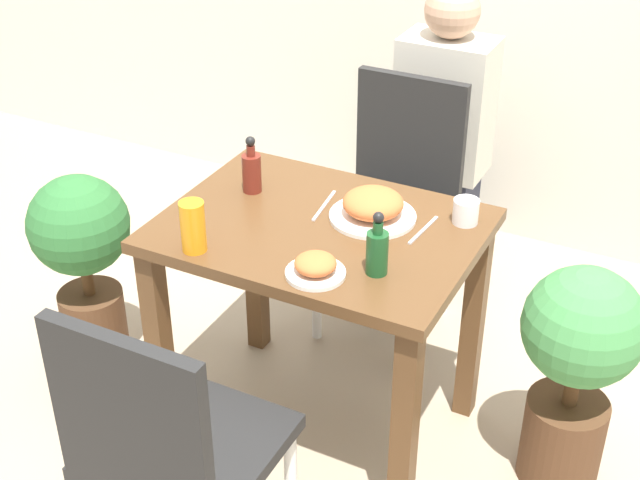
{
  "coord_description": "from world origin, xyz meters",
  "views": [
    {
      "loc": [
        0.98,
        -1.92,
        2.0
      ],
      "look_at": [
        0.0,
        0.0,
        0.7
      ],
      "focal_mm": 50.0,
      "sensor_mm": 36.0,
      "label": 1
    }
  ],
  "objects_px": {
    "drink_cup": "(466,211)",
    "condiment_bottle": "(377,250)",
    "juice_glass": "(193,227)",
    "person_figure": "(442,138)",
    "chair_near": "(167,447)",
    "food_plate": "(373,206)",
    "sauce_bottle": "(252,171)",
    "chair_far": "(396,192)",
    "potted_plant_right": "(577,362)",
    "potted_plant_left": "(84,256)",
    "side_plate": "(315,267)"
  },
  "relations": [
    {
      "from": "drink_cup",
      "to": "condiment_bottle",
      "type": "height_order",
      "value": "condiment_bottle"
    },
    {
      "from": "juice_glass",
      "to": "condiment_bottle",
      "type": "bearing_deg",
      "value": 13.99
    },
    {
      "from": "person_figure",
      "to": "drink_cup",
      "type": "bearing_deg",
      "value": -66.61
    },
    {
      "from": "chair_near",
      "to": "condiment_bottle",
      "type": "bearing_deg",
      "value": -114.71
    },
    {
      "from": "food_plate",
      "to": "condiment_bottle",
      "type": "distance_m",
      "value": 0.28
    },
    {
      "from": "juice_glass",
      "to": "sauce_bottle",
      "type": "distance_m",
      "value": 0.36
    },
    {
      "from": "chair_far",
      "to": "condiment_bottle",
      "type": "height_order",
      "value": "condiment_bottle"
    },
    {
      "from": "chair_near",
      "to": "potted_plant_right",
      "type": "relative_size",
      "value": 1.26
    },
    {
      "from": "food_plate",
      "to": "potted_plant_left",
      "type": "xyz_separation_m",
      "value": [
        -0.95,
        -0.17,
        -0.34
      ]
    },
    {
      "from": "chair_far",
      "to": "juice_glass",
      "type": "xyz_separation_m",
      "value": [
        -0.2,
        -0.94,
        0.3
      ]
    },
    {
      "from": "sauce_bottle",
      "to": "side_plate",
      "type": "bearing_deg",
      "value": -40.38
    },
    {
      "from": "chair_near",
      "to": "sauce_bottle",
      "type": "xyz_separation_m",
      "value": [
        -0.25,
        0.82,
        0.29
      ]
    },
    {
      "from": "juice_glass",
      "to": "person_figure",
      "type": "xyz_separation_m",
      "value": [
        0.23,
        1.32,
        -0.24
      ]
    },
    {
      "from": "food_plate",
      "to": "condiment_bottle",
      "type": "bearing_deg",
      "value": -63.91
    },
    {
      "from": "side_plate",
      "to": "juice_glass",
      "type": "distance_m",
      "value": 0.35
    },
    {
      "from": "side_plate",
      "to": "juice_glass",
      "type": "bearing_deg",
      "value": -173.97
    },
    {
      "from": "person_figure",
      "to": "chair_near",
      "type": "bearing_deg",
      "value": -90.47
    },
    {
      "from": "chair_far",
      "to": "potted_plant_right",
      "type": "height_order",
      "value": "chair_far"
    },
    {
      "from": "food_plate",
      "to": "sauce_bottle",
      "type": "relative_size",
      "value": 1.4
    },
    {
      "from": "sauce_bottle",
      "to": "potted_plant_right",
      "type": "relative_size",
      "value": 0.24
    },
    {
      "from": "potted_plant_right",
      "to": "person_figure",
      "type": "height_order",
      "value": "person_figure"
    },
    {
      "from": "sauce_bottle",
      "to": "condiment_bottle",
      "type": "distance_m",
      "value": 0.56
    },
    {
      "from": "side_plate",
      "to": "condiment_bottle",
      "type": "height_order",
      "value": "condiment_bottle"
    },
    {
      "from": "chair_near",
      "to": "person_figure",
      "type": "bearing_deg",
      "value": -90.47
    },
    {
      "from": "chair_far",
      "to": "sauce_bottle",
      "type": "distance_m",
      "value": 0.69
    },
    {
      "from": "chair_far",
      "to": "potted_plant_right",
      "type": "bearing_deg",
      "value": -34.77
    },
    {
      "from": "drink_cup",
      "to": "sauce_bottle",
      "type": "height_order",
      "value": "sauce_bottle"
    },
    {
      "from": "chair_far",
      "to": "side_plate",
      "type": "relative_size",
      "value": 5.86
    },
    {
      "from": "chair_near",
      "to": "side_plate",
      "type": "xyz_separation_m",
      "value": [
        0.13,
        0.49,
        0.25
      ]
    },
    {
      "from": "potted_plant_right",
      "to": "chair_far",
      "type": "bearing_deg",
      "value": 145.23
    },
    {
      "from": "drink_cup",
      "to": "potted_plant_right",
      "type": "height_order",
      "value": "drink_cup"
    },
    {
      "from": "potted_plant_right",
      "to": "juice_glass",
      "type": "bearing_deg",
      "value": -157.66
    },
    {
      "from": "chair_far",
      "to": "potted_plant_left",
      "type": "bearing_deg",
      "value": -136.82
    },
    {
      "from": "food_plate",
      "to": "potted_plant_right",
      "type": "height_order",
      "value": "food_plate"
    },
    {
      "from": "juice_glass",
      "to": "potted_plant_right",
      "type": "distance_m",
      "value": 1.12
    },
    {
      "from": "chair_near",
      "to": "juice_glass",
      "type": "height_order",
      "value": "chair_near"
    },
    {
      "from": "juice_glass",
      "to": "potted_plant_left",
      "type": "bearing_deg",
      "value": 161.79
    },
    {
      "from": "side_plate",
      "to": "drink_cup",
      "type": "xyz_separation_m",
      "value": [
        0.25,
        0.43,
        0.01
      ]
    },
    {
      "from": "chair_near",
      "to": "juice_glass",
      "type": "bearing_deg",
      "value": -65.24
    },
    {
      "from": "chair_far",
      "to": "juice_glass",
      "type": "distance_m",
      "value": 1.0
    },
    {
      "from": "food_plate",
      "to": "side_plate",
      "type": "distance_m",
      "value": 0.33
    },
    {
      "from": "potted_plant_left",
      "to": "person_figure",
      "type": "bearing_deg",
      "value": 53.89
    },
    {
      "from": "food_plate",
      "to": "side_plate",
      "type": "bearing_deg",
      "value": -91.78
    },
    {
      "from": "chair_far",
      "to": "person_figure",
      "type": "xyz_separation_m",
      "value": [
        0.03,
        0.38,
        0.06
      ]
    },
    {
      "from": "chair_far",
      "to": "potted_plant_left",
      "type": "height_order",
      "value": "chair_far"
    },
    {
      "from": "juice_glass",
      "to": "condiment_bottle",
      "type": "distance_m",
      "value": 0.49
    },
    {
      "from": "chair_near",
      "to": "food_plate",
      "type": "height_order",
      "value": "chair_near"
    },
    {
      "from": "chair_near",
      "to": "potted_plant_left",
      "type": "bearing_deg",
      "value": -39.08
    },
    {
      "from": "side_plate",
      "to": "potted_plant_right",
      "type": "height_order",
      "value": "side_plate"
    },
    {
      "from": "drink_cup",
      "to": "condiment_bottle",
      "type": "relative_size",
      "value": 0.41
    }
  ]
}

